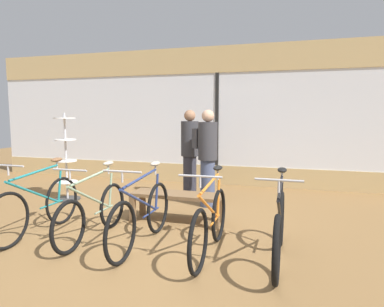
% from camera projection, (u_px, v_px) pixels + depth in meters
% --- Properties ---
extents(ground_plane, '(24.00, 24.00, 0.00)m').
position_uv_depth(ground_plane, '(152.00, 241.00, 4.46)').
color(ground_plane, olive).
extents(shop_back_wall, '(12.00, 0.08, 3.20)m').
position_uv_depth(shop_back_wall, '(217.00, 115.00, 7.97)').
color(shop_back_wall, tan).
rests_on(shop_back_wall, ground_plane).
extents(bicycle_far_left, '(0.46, 1.74, 1.04)m').
position_uv_depth(bicycle_far_left, '(38.00, 206.00, 4.66)').
color(bicycle_far_left, black).
rests_on(bicycle_far_left, ground_plane).
extents(bicycle_left, '(0.46, 1.66, 1.01)m').
position_uv_depth(bicycle_left, '(93.00, 211.00, 4.51)').
color(bicycle_left, black).
rests_on(bicycle_left, ground_plane).
extents(bicycle_center, '(0.46, 1.77, 1.03)m').
position_uv_depth(bicycle_center, '(142.00, 215.00, 4.26)').
color(bicycle_center, black).
rests_on(bicycle_center, ground_plane).
extents(bicycle_right, '(0.46, 1.67, 1.03)m').
position_uv_depth(bicycle_right, '(210.00, 223.00, 3.98)').
color(bicycle_right, black).
rests_on(bicycle_right, ground_plane).
extents(bicycle_far_right, '(0.46, 1.72, 1.03)m').
position_uv_depth(bicycle_far_right, '(279.00, 229.00, 3.79)').
color(bicycle_far_right, black).
rests_on(bicycle_far_right, ground_plane).
extents(accessory_rack, '(0.48, 0.48, 1.68)m').
position_uv_depth(accessory_rack, '(66.00, 164.00, 6.57)').
color(accessory_rack, '#333333').
rests_on(accessory_rack, ground_plane).
extents(display_bench, '(1.40, 0.44, 0.45)m').
position_uv_depth(display_bench, '(177.00, 198.00, 5.23)').
color(display_bench, brown).
rests_on(display_bench, ground_plane).
extents(customer_near_rack, '(0.48, 0.48, 1.73)m').
position_uv_depth(customer_near_rack, '(190.00, 152.00, 6.64)').
color(customer_near_rack, '#2D2D38').
rests_on(customer_near_rack, ground_plane).
extents(customer_by_window, '(0.56, 0.52, 1.73)m').
position_uv_depth(customer_by_window, '(207.00, 155.00, 6.08)').
color(customer_by_window, '#424C6B').
rests_on(customer_by_window, ground_plane).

